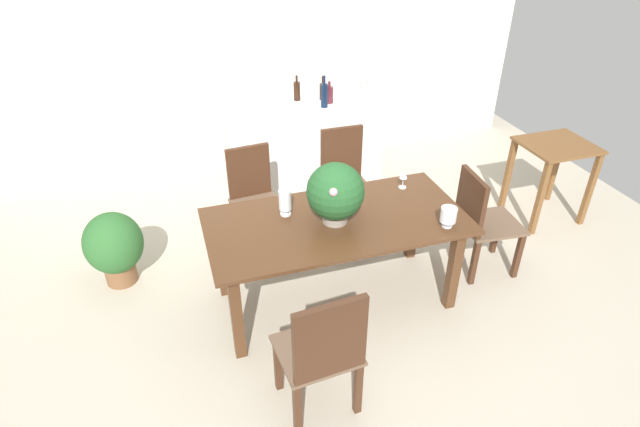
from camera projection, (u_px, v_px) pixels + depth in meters
name	position (u px, v px, depth m)	size (l,w,h in m)	color
ground_plane	(331.00, 291.00, 4.28)	(7.04, 7.04, 0.00)	#BCB29E
back_wall	(256.00, 50.00, 5.67)	(6.40, 0.10, 2.60)	silver
dining_table	(336.00, 232.00, 3.85)	(1.90, 0.93, 0.76)	#4C2D19
chair_near_left	(323.00, 351.00, 3.02)	(0.51, 0.47, 0.98)	#422616
chair_foot_end	(481.00, 219.00, 4.26)	(0.51, 0.47, 0.93)	#422616
chair_far_left	(253.00, 194.00, 4.59)	(0.45, 0.44, 0.94)	#422616
chair_far_right	(345.00, 177.00, 4.81)	(0.43, 0.46, 0.99)	#422616
flower_centerpiece	(335.00, 192.00, 3.65)	(0.41, 0.41, 0.46)	gray
crystal_vase_left	(449.00, 215.00, 3.67)	(0.12, 0.12, 0.15)	silver
crystal_vase_center_near	(285.00, 201.00, 3.79)	(0.09, 0.09, 0.20)	silver
wine_glass	(404.00, 176.00, 4.13)	(0.07, 0.07, 0.15)	silver
kitchen_counter	(304.00, 148.00, 5.50)	(1.61, 0.53, 0.94)	silver
wine_bottle_green	(364.00, 89.00, 5.34)	(0.08, 0.08, 0.29)	#B2BFB7
wine_bottle_dark	(324.00, 95.00, 5.14)	(0.07, 0.07, 0.32)	#0F1E38
wine_bottle_clear	(297.00, 91.00, 5.31)	(0.07, 0.07, 0.26)	black
wine_bottle_amber	(323.00, 91.00, 5.34)	(0.07, 0.07, 0.24)	black
wine_bottle_tall	(329.00, 95.00, 5.26)	(0.08, 0.08, 0.22)	#511E28
side_table	(553.00, 162.00, 4.94)	(0.64, 0.57, 0.79)	brown
potted_plant_floor	(114.00, 246.00, 4.21)	(0.47, 0.47, 0.65)	brown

